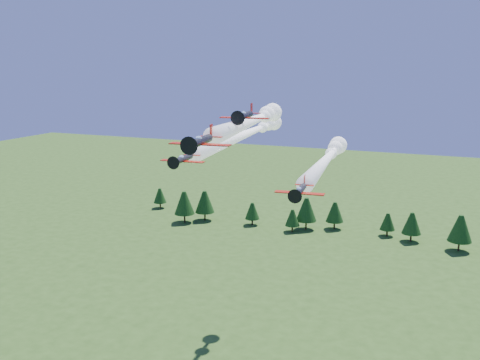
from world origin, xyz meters
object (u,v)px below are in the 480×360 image
at_px(plane_left, 248,133).
at_px(plane_lead, 253,120).
at_px(plane_right, 327,158).
at_px(plane_slot, 245,116).

bearing_deg(plane_left, plane_lead, -68.95).
relative_size(plane_lead, plane_left, 0.84).
distance_m(plane_lead, plane_right, 16.27).
bearing_deg(plane_lead, plane_right, 32.86).
xyz_separation_m(plane_left, plane_slot, (9.41, -25.48, 6.05)).
distance_m(plane_left, plane_right, 17.98).
distance_m(plane_lead, plane_left, 14.78).
relative_size(plane_left, plane_slot, 6.97).
bearing_deg(plane_left, plane_right, -16.28).
height_order(plane_lead, plane_slot, plane_slot).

